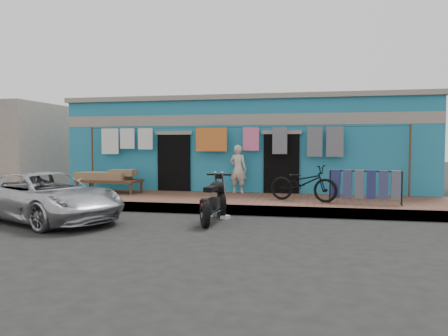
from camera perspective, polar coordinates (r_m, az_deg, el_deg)
ground at (r=9.61m, az=-2.50°, el=-7.48°), size 80.00×80.00×0.00m
sidewalk at (r=12.48m, az=0.96°, el=-4.47°), size 28.00×3.00×0.25m
curb at (r=11.07m, az=-0.49°, el=-5.42°), size 28.00×0.10×0.25m
building at (r=16.31m, az=3.64°, el=2.78°), size 12.20×5.20×3.36m
clothesline at (r=13.71m, az=-0.26°, el=3.25°), size 10.06×0.06×2.10m
car at (r=10.86m, az=-22.33°, el=-3.36°), size 4.57×3.38×1.17m
seated_person at (r=13.58m, az=1.86°, el=-0.14°), size 0.62×0.48×1.51m
bicycle at (r=11.87m, az=10.30°, el=-1.42°), size 1.94×1.16×1.19m
motorcycle at (r=9.90m, az=-1.37°, el=-4.03°), size 0.74×1.71×1.07m
charpoy at (r=14.25m, az=-14.71°, el=-1.72°), size 2.17×1.17×0.70m
jeans_rack at (r=11.78m, az=17.95°, el=-2.28°), size 1.94×0.80×0.89m
litter_a at (r=10.79m, az=-1.95°, el=-6.11°), size 0.21×0.18×0.08m
litter_b at (r=10.76m, az=-1.26°, el=-6.10°), size 0.23×0.22×0.09m
litter_c at (r=10.42m, az=0.17°, el=-6.43°), size 0.23×0.25×0.08m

